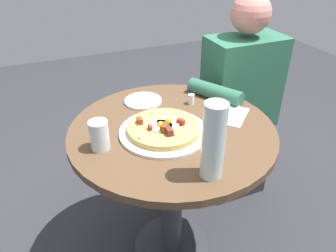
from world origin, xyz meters
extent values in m
plane|color=#2D2D33|center=(0.00, 0.00, 0.00)|extent=(6.00, 6.00, 0.00)
cylinder|color=brown|center=(0.00, 0.00, 0.70)|extent=(0.81, 0.81, 0.03)
cylinder|color=#333338|center=(0.00, 0.00, 0.34)|extent=(0.10, 0.10, 0.68)
cylinder|color=#333338|center=(0.00, 0.00, 0.01)|extent=(0.37, 0.37, 0.02)
cube|color=#2D2D33|center=(-0.53, -0.30, 0.23)|extent=(0.32, 0.28, 0.45)
cube|color=#2D664C|center=(-0.53, -0.30, 0.69)|extent=(0.38, 0.22, 0.48)
sphere|color=tan|center=(-0.53, -0.30, 1.04)|extent=(0.19, 0.19, 0.19)
cylinder|color=#2D664C|center=(-0.28, -0.16, 0.74)|extent=(0.19, 0.26, 0.07)
cylinder|color=silver|center=(0.05, 0.02, 0.72)|extent=(0.34, 0.34, 0.01)
cylinder|color=tan|center=(0.05, 0.02, 0.74)|extent=(0.28, 0.28, 0.02)
cylinder|color=white|center=(0.02, 0.01, 0.75)|extent=(0.09, 0.09, 0.01)
sphere|color=yellow|center=(0.02, 0.01, 0.76)|extent=(0.03, 0.03, 0.03)
cylinder|color=white|center=(0.06, 0.03, 0.75)|extent=(0.09, 0.09, 0.01)
sphere|color=yellow|center=(0.06, 0.03, 0.76)|extent=(0.03, 0.03, 0.03)
cube|color=brown|center=(0.06, 0.06, 0.76)|extent=(0.04, 0.04, 0.03)
cube|color=brown|center=(0.12, -0.03, 0.76)|extent=(0.02, 0.03, 0.02)
cube|color=maroon|center=(0.10, 0.03, 0.76)|extent=(0.01, 0.02, 0.02)
cube|color=maroon|center=(0.05, 0.09, 0.76)|extent=(0.02, 0.04, 0.03)
cube|color=maroon|center=(-0.02, 0.04, 0.76)|extent=(0.03, 0.03, 0.02)
cube|color=#387F2D|center=(0.03, 0.09, 0.75)|extent=(0.01, 0.01, 0.00)
cube|color=#387F2D|center=(0.07, 0.04, 0.75)|extent=(0.01, 0.01, 0.00)
cube|color=#387F2D|center=(0.04, 0.10, 0.75)|extent=(0.01, 0.01, 0.00)
cube|color=#387F2D|center=(0.05, 0.00, 0.75)|extent=(0.01, 0.01, 0.00)
cube|color=#387F2D|center=(0.06, -0.08, 0.75)|extent=(0.01, 0.00, 0.00)
cube|color=#387F2D|center=(0.16, 0.07, 0.75)|extent=(0.01, 0.01, 0.00)
cylinder|color=white|center=(0.03, -0.25, 0.72)|extent=(0.17, 0.17, 0.01)
cube|color=white|center=(-0.26, 0.00, 0.72)|extent=(0.22, 0.22, 0.00)
cube|color=silver|center=(-0.24, -0.01, 0.72)|extent=(0.14, 0.13, 0.00)
cube|color=silver|center=(-0.27, 0.02, 0.72)|extent=(0.14, 0.13, 0.00)
cylinder|color=silver|center=(0.29, 0.03, 0.77)|extent=(0.07, 0.07, 0.11)
cylinder|color=silver|center=(0.00, 0.31, 0.84)|extent=(0.07, 0.07, 0.26)
cylinder|color=white|center=(-0.16, -0.15, 0.74)|extent=(0.03, 0.03, 0.05)
camera|label=1|loc=(0.44, 0.99, 1.39)|focal=34.94mm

